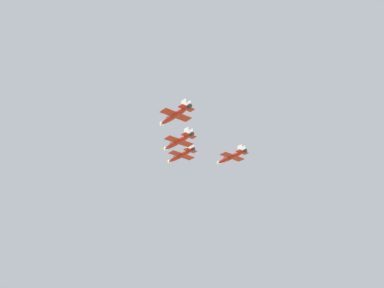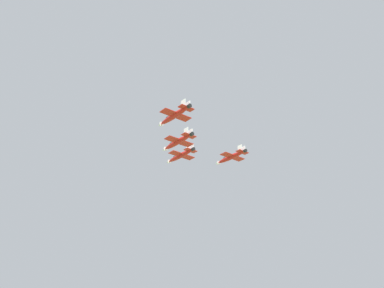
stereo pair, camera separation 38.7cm
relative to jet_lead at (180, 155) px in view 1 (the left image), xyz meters
name	(u,v)px [view 1 (the left image)]	position (x,y,z in m)	size (l,w,h in m)	color
jet_lead	(180,155)	(0.00, 0.00, 0.00)	(14.34, 14.96, 3.85)	red
jet_left_wingman	(178,142)	(1.00, -20.52, -3.78)	(14.24, 14.95, 3.84)	red
jet_right_wingman	(231,157)	(20.41, -2.32, -2.33)	(13.84, 14.24, 3.69)	red
jet_left_outer	(175,115)	(1.99, -41.04, -4.35)	(13.58, 14.36, 3.67)	red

